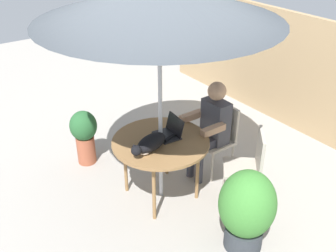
% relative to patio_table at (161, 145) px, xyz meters
% --- Properties ---
extents(ground_plane, '(14.00, 14.00, 0.00)m').
position_rel_patio_table_xyz_m(ground_plane, '(0.00, 0.00, -0.69)').
color(ground_plane, gray).
extents(fence_back, '(5.92, 0.08, 1.70)m').
position_rel_patio_table_xyz_m(fence_back, '(0.00, 2.58, 0.16)').
color(fence_back, tan).
rests_on(fence_back, ground).
extents(patio_table, '(1.08, 1.08, 0.75)m').
position_rel_patio_table_xyz_m(patio_table, '(0.00, 0.00, 0.00)').
color(patio_table, olive).
rests_on(patio_table, ground).
extents(patio_umbrella, '(2.35, 2.35, 2.42)m').
position_rel_patio_table_xyz_m(patio_umbrella, '(0.00, 0.00, 1.55)').
color(patio_umbrella, '#B7B7BC').
rests_on(patio_umbrella, ground).
extents(chair_occupied, '(0.40, 0.40, 0.90)m').
position_rel_patio_table_xyz_m(chair_occupied, '(0.00, 0.89, -0.16)').
color(chair_occupied, '#B2A899').
rests_on(chair_occupied, ground).
extents(chair_empty, '(0.56, 0.56, 0.90)m').
position_rel_patio_table_xyz_m(chair_empty, '(0.66, 0.74, -0.16)').
color(chair_empty, '#B2A899').
rests_on(chair_empty, ground).
extents(person_seated, '(0.48, 0.48, 1.24)m').
position_rel_patio_table_xyz_m(person_seated, '(0.00, 0.73, 0.01)').
color(person_seated, '#3F3F47').
rests_on(person_seated, ground).
extents(laptop, '(0.32, 0.28, 0.21)m').
position_rel_patio_table_xyz_m(laptop, '(-0.03, 0.16, 0.12)').
color(laptop, black).
rests_on(laptop, patio_table).
extents(cat, '(0.29, 0.64, 0.17)m').
position_rel_patio_table_xyz_m(cat, '(0.10, -0.21, 0.14)').
color(cat, black).
rests_on(cat, patio_table).
extents(potted_plant_near_fence, '(0.55, 0.55, 0.89)m').
position_rel_patio_table_xyz_m(potted_plant_near_fence, '(1.13, 0.21, -0.21)').
color(potted_plant_near_fence, '#33383D').
rests_on(potted_plant_near_fence, ground).
extents(potted_plant_by_chair, '(0.35, 0.35, 0.75)m').
position_rel_patio_table_xyz_m(potted_plant_by_chair, '(-1.13, -0.41, -0.25)').
color(potted_plant_by_chair, '#9E5138').
rests_on(potted_plant_by_chair, ground).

